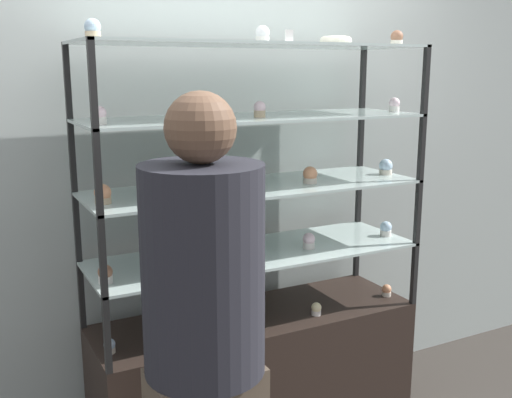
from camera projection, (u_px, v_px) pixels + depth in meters
back_wall at (220, 166)px, 2.98m from camera, size 8.00×0.05×2.60m
display_base at (256, 379)px, 2.85m from camera, size 1.51×0.48×0.65m
display_riser_lower at (256, 255)px, 2.72m from camera, size 1.51×0.48×0.31m
display_riser_middle at (256, 189)px, 2.66m from camera, size 1.51×0.48×0.31m
display_riser_upper at (256, 120)px, 2.59m from camera, size 1.51×0.48×0.31m
display_riser_top at (256, 47)px, 2.53m from camera, size 1.51×0.48×0.31m
layer_cake_centerpiece at (220, 173)px, 2.60m from camera, size 0.16×0.16×0.13m
sheet_cake_frosted at (180, 328)px, 2.58m from camera, size 0.19×0.13×0.06m
cupcake_0 at (110, 346)px, 2.40m from camera, size 0.05×0.05×0.06m
cupcake_1 at (215, 322)px, 2.63m from camera, size 0.05×0.05×0.06m
cupcake_2 at (316, 309)px, 2.78m from camera, size 0.05×0.05×0.06m
cupcake_3 at (387, 290)px, 3.01m from camera, size 0.05×0.05×0.06m
price_tag_0 at (164, 354)px, 2.35m from camera, size 0.04×0.00×0.04m
cupcake_4 at (105, 274)px, 2.31m from camera, size 0.06×0.06×0.07m
cupcake_5 at (212, 255)px, 2.55m from camera, size 0.06×0.06×0.07m
cupcake_6 at (309, 241)px, 2.76m from camera, size 0.06×0.06×0.07m
cupcake_7 at (386, 229)px, 2.97m from camera, size 0.06×0.06×0.07m
price_tag_1 at (182, 277)px, 2.32m from camera, size 0.04×0.00×0.04m
cupcake_8 at (103, 195)px, 2.29m from camera, size 0.07×0.07×0.08m
cupcake_9 at (310, 175)px, 2.70m from camera, size 0.07×0.07×0.08m
cupcake_10 at (386, 167)px, 2.93m from camera, size 0.07×0.07×0.08m
price_tag_2 at (212, 197)px, 2.32m from camera, size 0.04×0.00×0.04m
cupcake_11 at (100, 116)px, 2.19m from camera, size 0.05×0.05×0.07m
cupcake_12 at (260, 109)px, 2.52m from camera, size 0.05×0.05×0.07m
cupcake_13 at (394, 105)px, 2.84m from camera, size 0.05×0.05×0.07m
price_tag_3 at (222, 117)px, 2.27m from camera, size 0.04×0.00×0.04m
cupcake_14 at (93, 29)px, 2.11m from camera, size 0.06×0.06×0.07m
cupcake_15 at (263, 34)px, 2.45m from camera, size 0.06×0.06×0.07m
cupcake_16 at (397, 38)px, 2.76m from camera, size 0.06×0.06×0.07m
price_tag_4 at (289, 35)px, 2.34m from camera, size 0.04×0.00×0.04m
donut_glazed at (336, 41)px, 2.73m from camera, size 0.15×0.15×0.04m
customer_figure at (205, 336)px, 1.97m from camera, size 0.40×0.40×1.71m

